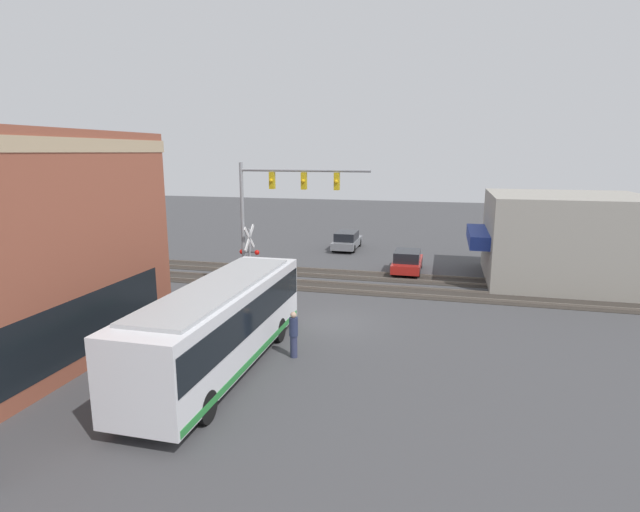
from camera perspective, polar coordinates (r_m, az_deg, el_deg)
The scene contains 10 objects.
ground_plane at distance 23.55m, azimuth 1.45°, elevation -7.56°, with size 120.00×120.00×0.00m, color #424244.
shop_building at distance 33.59m, azimuth 25.94°, elevation 1.80°, with size 8.21×9.95×5.33m.
city_bus at distance 18.45m, azimuth -11.33°, elevation -7.55°, with size 10.65×2.59×3.20m.
traffic_signal_gantry at distance 27.15m, azimuth -4.79°, elevation 6.59°, with size 0.42×7.21×7.26m.
crossing_signal at distance 28.29m, azimuth -8.04°, elevation 0.46°, with size 1.41×1.18×3.81m.
rail_track_near at distance 29.16m, azimuth 4.05°, elevation -3.70°, with size 2.60×60.00×0.15m.
rail_track_far at distance 32.21m, azimuth 5.05°, elevation -2.22°, with size 2.60×60.00×0.15m.
parked_car_red at distance 33.44m, azimuth 9.94°, elevation -0.68°, with size 4.27×1.82×1.47m.
parked_car_grey at distance 40.76m, azimuth 3.09°, elevation 1.72°, with size 4.55×1.82×1.46m.
pedestrian_near_bus at distance 19.43m, azimuth -3.04°, elevation -8.89°, with size 0.34×0.34×1.84m.
Camera 1 is at (-21.68, -4.85, 7.81)m, focal length 28.00 mm.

